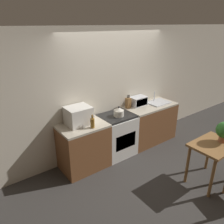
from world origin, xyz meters
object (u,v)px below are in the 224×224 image
stove_range (117,135)px  kettle (119,112)px  microwave (78,116)px  dining_table (213,151)px  toaster_oven (138,101)px  bottle (92,123)px

stove_range → kettle: kettle is taller
microwave → dining_table: 2.42m
toaster_oven → dining_table: size_ratio=0.49×
stove_range → toaster_oven: toaster_oven is taller
dining_table → kettle: bearing=114.2°
microwave → dining_table: bearing=-48.8°
bottle → toaster_oven: bottle is taller
stove_range → microwave: size_ratio=2.03×
kettle → toaster_oven: bearing=16.6°
stove_range → dining_table: bearing=-66.3°
bottle → dining_table: bottle is taller
kettle → dining_table: bearing=-65.8°
kettle → toaster_oven: size_ratio=0.56×
kettle → dining_table: kettle is taller
kettle → bottle: size_ratio=0.86×
stove_range → bottle: bearing=-164.7°
bottle → stove_range: bearing=15.3°
kettle → microwave: microwave is taller
microwave → toaster_oven: microwave is taller
toaster_oven → bottle: bearing=-166.2°
bottle → toaster_oven: size_ratio=0.66×
kettle → toaster_oven: 0.77m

